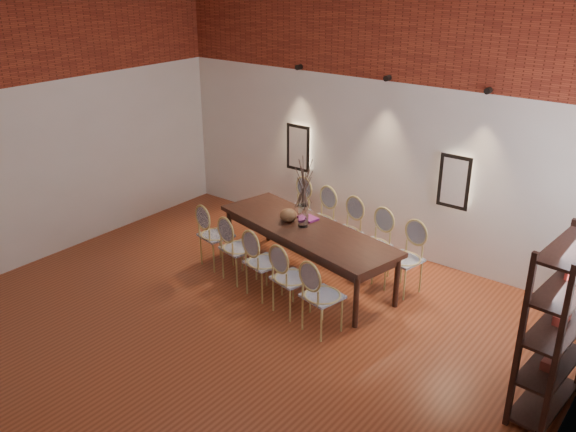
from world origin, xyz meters
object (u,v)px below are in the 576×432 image
Objects in this scene: chair_near_c at (264,262)px; book at (308,218)px; chair_near_b at (239,248)px; chair_far_a at (294,210)px; shelving_rack at (558,328)px; chair_near_d at (292,278)px; chair_far_d at (373,245)px; vase at (303,216)px; chair_far_c at (344,232)px; bowl at (288,215)px; chair_far_e at (404,259)px; chair_near_e at (322,296)px; chair_far_b at (318,221)px; chair_near_a at (216,235)px; dining_table at (306,253)px.

chair_near_c is 3.62× the size of book.
chair_near_b is 1.04m from book.
chair_far_a is 4.62m from shelving_rack.
shelving_rack reaches higher than chair_near_d.
chair_far_a is 3.62× the size of book.
vase is at bearing 49.60° from chair_far_d.
vase is (-0.22, -0.69, 0.43)m from chair_far_c.
shelving_rack is at bearing -11.06° from bowl.
chair_near_b reaches higher than bowl.
chair_far_e is at bearing 180.00° from chair_far_c.
chair_far_e is (0.31, 1.41, 0.00)m from chair_near_e.
chair_far_c reaches higher than book.
vase reaches higher than chair_far_b.
book is at bearing 69.46° from chair_near_b.
chair_near_c is at bearing 90.00° from chair_far_c.
chair_near_e is at bearing -170.13° from shelving_rack.
chair_near_a is at bearing 69.18° from chair_far_b.
chair_near_e is at bearing 0.00° from chair_near_b.
bowl is 0.13× the size of shelving_rack.
chair_near_b and chair_far_d have the same top height.
chair_near_a is 1.00× the size of chair_far_b.
chair_far_d is 0.95m from book.
chair_near_a is 1.00× the size of chair_near_d.
bowl is 0.29m from book.
chair_near_a is at bearing 180.00° from chair_near_e.
shelving_rack reaches higher than book.
shelving_rack is at bearing 171.38° from chair_far_a.
chair_near_c is 0.52× the size of shelving_rack.
chair_near_b and chair_far_c have the same top height.
dining_table is at bearing 33.33° from chair_near_a.
chair_near_b is at bearing 69.18° from chair_far_c.
book is (-0.15, 0.25, 0.39)m from dining_table.
shelving_rack is (2.16, -1.17, 0.43)m from chair_far_e.
chair_near_b is at bearing -122.82° from book.
vase is at bearing 145.03° from chair_far_a.
chair_near_b is 0.80m from bowl.
chair_far_d is at bearing 52.75° from dining_table.
chair_near_c is at bearing -77.04° from bowl.
book is (-0.30, -0.46, 0.30)m from chair_far_c.
book is (0.77, -0.69, 0.30)m from chair_far_a.
chair_near_d is 3.92× the size of bowl.
chair_near_c is 1.54m from chair_far_b.
chair_near_d is at bearing -0.00° from chair_near_b.
chair_far_c is 0.84m from vase.
book is (0.23, -0.57, 0.30)m from chair_far_b.
chair_near_b is at bearing 180.00° from chair_near_c.
book is (0.00, 0.95, 0.30)m from chair_near_c.
chair_near_a is 2.18m from chair_far_d.
vase is (0.85, -0.92, 0.43)m from chair_far_a.
chair_near_d is 1.44m from chair_far_d.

